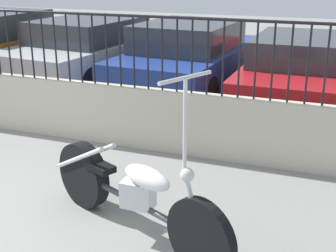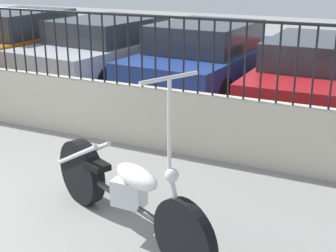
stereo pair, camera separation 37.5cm
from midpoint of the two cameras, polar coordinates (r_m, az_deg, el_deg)
low_wall at (r=6.82m, az=-10.79°, el=2.55°), size 9.25×0.18×0.80m
fence_railing at (r=6.61m, az=-11.34°, el=10.93°), size 9.25×0.04×0.92m
motorcycle_dark_grey at (r=4.25m, az=-3.56°, el=-7.72°), size 2.08×1.07×1.57m
car_orange at (r=10.77m, az=-16.22°, el=9.78°), size 1.88×4.34×1.38m
car_silver at (r=9.76m, az=-5.54°, el=9.35°), size 2.30×4.55×1.29m
car_blue at (r=8.79m, az=6.20°, el=8.28°), size 2.00×4.20×1.32m
car_red at (r=7.92m, az=19.93°, el=5.86°), size 1.86×4.09×1.25m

